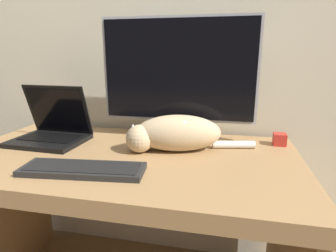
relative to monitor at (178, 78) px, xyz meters
name	(u,v)px	position (x,y,z in m)	size (l,w,h in m)	color
wall_back	(151,12)	(-0.17, 0.18, 0.31)	(6.40, 0.06, 2.60)	beige
desk	(127,189)	(-0.17, -0.25, -0.44)	(1.36, 0.73, 0.71)	#A37A4C
monitor	(178,78)	(0.00, 0.00, 0.00)	(0.70, 0.23, 0.55)	#B2B2B7
laptop	(52,130)	(-0.55, -0.15, -0.23)	(0.32, 0.26, 0.25)	black
external_keyboard	(83,169)	(-0.24, -0.44, -0.27)	(0.43, 0.17, 0.02)	black
cat	(174,133)	(0.01, -0.16, -0.21)	(0.52, 0.22, 0.15)	#D1B284
small_toy	(280,139)	(0.45, 0.00, -0.26)	(0.05, 0.05, 0.05)	red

